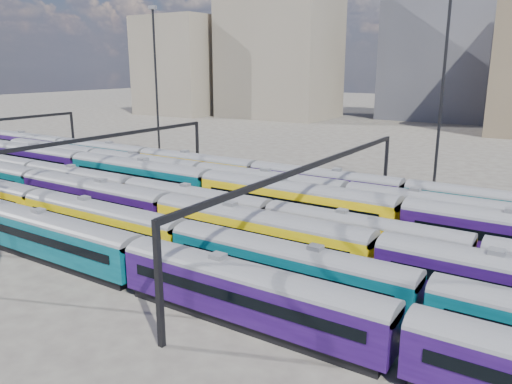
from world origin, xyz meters
The scene contains 12 objects.
ground centered at (0.00, 0.00, 0.00)m, with size 500.00×500.00×0.00m, color #3E3834.
rake_0 centered at (12.91, -15.00, 2.56)m, with size 99.09×2.90×4.88m.
rake_1 centered at (2.94, -10.00, 2.55)m, with size 118.22×2.88×4.85m.
rake_2 centered at (-3.40, -5.00, 2.74)m, with size 127.12×3.10×5.22m.
rake_3 centered at (-13.42, 0.00, 2.41)m, with size 112.09×2.74×4.59m.
rake_4 centered at (16.70, 5.00, 2.93)m, with size 135.64×3.31×5.58m.
rake_5 centered at (9.16, 10.00, 2.63)m, with size 121.97×2.98×5.01m.
rake_6 centered at (-16.19, 15.00, 2.59)m, with size 140.10×2.93×4.92m.
gantry_1 centered at (-20.00, 0.00, 6.79)m, with size 0.35×40.35×8.03m.
gantry_2 centered at (10.00, 0.00, 6.79)m, with size 0.35×40.35×8.03m.
mast_1 centered at (-30.00, 22.00, 13.97)m, with size 1.40×0.50×25.60m.
mast_3 centered at (15.00, 24.00, 13.97)m, with size 1.40×0.50×25.60m.
Camera 1 is at (29.35, -39.45, 16.46)m, focal length 35.00 mm.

